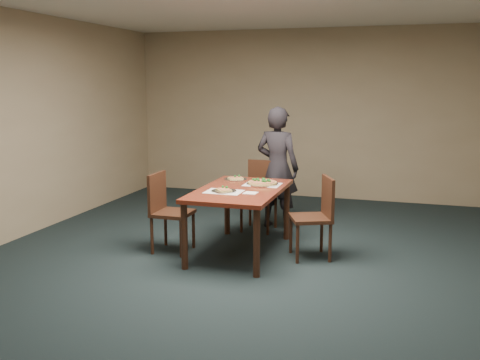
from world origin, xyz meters
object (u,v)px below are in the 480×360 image
(slice_plate_near, at_px, (224,190))
(slice_plate_far, at_px, (236,179))
(chair_left, at_px, (166,207))
(diner, at_px, (277,168))
(dining_table, at_px, (240,197))
(pizza_pan, at_px, (262,183))
(chair_far, at_px, (261,191))
(chair_right, at_px, (318,212))

(slice_plate_near, bearing_deg, slice_plate_far, 97.95)
(chair_left, distance_m, diner, 1.72)
(dining_table, bearing_deg, chair_left, -168.46)
(dining_table, height_order, pizza_pan, pizza_pan)
(slice_plate_near, bearing_deg, dining_table, 60.19)
(chair_far, distance_m, chair_left, 1.47)
(pizza_pan, xyz_separation_m, slice_plate_near, (-0.29, -0.52, -0.01))
(chair_right, distance_m, diner, 1.35)
(chair_left, relative_size, chair_right, 1.00)
(dining_table, height_order, chair_left, chair_left)
(dining_table, xyz_separation_m, chair_left, (-0.84, -0.17, -0.14))
(chair_right, bearing_deg, dining_table, -106.61)
(slice_plate_near, bearing_deg, diner, 79.61)
(dining_table, relative_size, pizza_pan, 4.03)
(chair_far, xyz_separation_m, pizza_pan, (0.22, -0.75, 0.26))
(chair_far, bearing_deg, pizza_pan, -71.30)
(chair_right, bearing_deg, chair_far, -160.10)
(dining_table, bearing_deg, diner, 83.36)
(chair_left, height_order, diner, diner)
(dining_table, relative_size, chair_right, 1.65)
(chair_left, distance_m, pizza_pan, 1.15)
(chair_left, relative_size, slice_plate_near, 3.25)
(chair_left, xyz_separation_m, slice_plate_near, (0.72, -0.04, 0.25))
(diner, xyz_separation_m, slice_plate_near, (-0.26, -1.42, -0.05))
(slice_plate_near, distance_m, slice_plate_far, 0.75)
(chair_left, bearing_deg, pizza_pan, -64.35)
(chair_left, bearing_deg, slice_plate_near, -93.00)
(diner, relative_size, slice_plate_far, 5.79)
(chair_left, height_order, chair_right, same)
(slice_plate_near, xyz_separation_m, slice_plate_far, (-0.10, 0.74, -0.00))
(chair_right, relative_size, diner, 0.56)
(chair_far, height_order, chair_left, same)
(chair_far, bearing_deg, slice_plate_near, -91.03)
(chair_far, bearing_deg, slice_plate_far, -105.75)
(dining_table, xyz_separation_m, pizza_pan, (0.18, 0.31, 0.12))
(dining_table, distance_m, pizza_pan, 0.38)
(chair_left, bearing_deg, diner, -35.22)
(diner, bearing_deg, pizza_pan, 102.25)
(dining_table, height_order, slice_plate_near, slice_plate_near)
(chair_far, distance_m, chair_right, 1.33)
(slice_plate_near, height_order, slice_plate_far, slice_plate_near)
(chair_right, height_order, slice_plate_near, chair_right)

